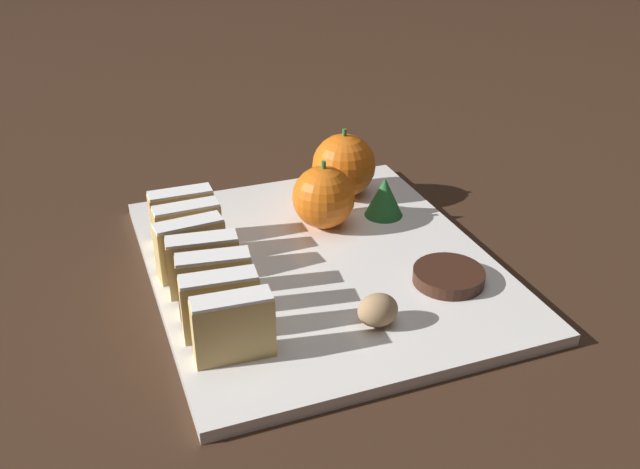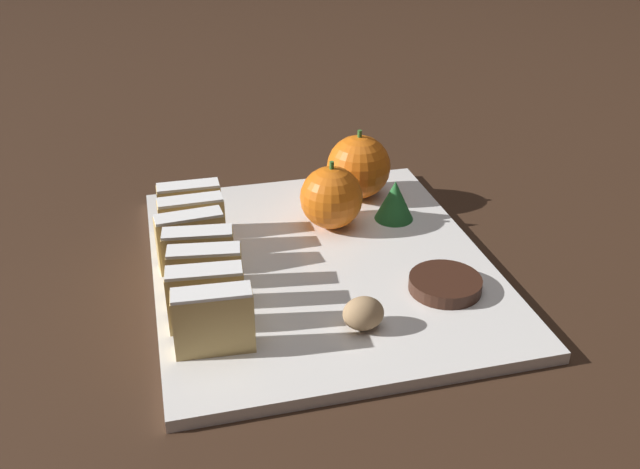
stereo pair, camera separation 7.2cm
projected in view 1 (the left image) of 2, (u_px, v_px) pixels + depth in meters
ground_plane at (320, 270)px, 0.74m from camera, size 6.00×6.00×0.00m
serving_platter at (320, 265)px, 0.74m from camera, size 0.34×0.40×0.01m
stollen_slice_front at (233, 327)px, 0.59m from camera, size 0.07×0.03×0.06m
stollen_slice_second at (220, 305)px, 0.62m from camera, size 0.07×0.03×0.06m
stollen_slice_third at (215, 283)px, 0.65m from camera, size 0.07×0.03×0.06m
stollen_slice_fourth at (204, 265)px, 0.67m from camera, size 0.07×0.03×0.06m
stollen_slice_fifth at (191, 248)px, 0.70m from camera, size 0.07×0.03×0.06m
stollen_slice_sixth at (188, 231)px, 0.73m from camera, size 0.07×0.02×0.06m
stollen_slice_back at (182, 216)px, 0.76m from camera, size 0.07×0.02×0.06m
orange_near at (324, 197)px, 0.79m from camera, size 0.07×0.07×0.08m
orange_far at (344, 165)px, 0.86m from camera, size 0.08×0.08×0.08m
walnut at (378, 310)px, 0.63m from camera, size 0.04×0.03×0.03m
chocolate_cookie at (449, 276)px, 0.70m from camera, size 0.07×0.07×0.01m
evergreen_sprig at (384, 197)px, 0.82m from camera, size 0.04×0.04×0.05m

